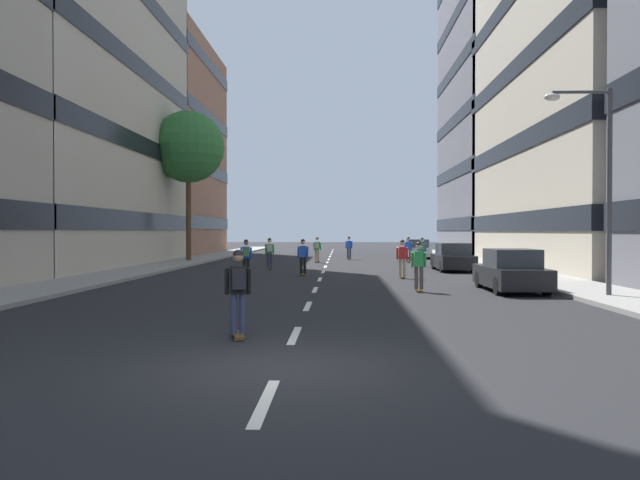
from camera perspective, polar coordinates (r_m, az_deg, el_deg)
ground_plane at (r=38.73m, az=0.54°, el=-2.39°), size 173.61×173.61×0.00m
sidewalk_left at (r=43.66m, az=-12.20°, el=-1.96°), size 2.96×79.57×0.14m
sidewalk_right at (r=43.23m, az=13.65°, el=-1.99°), size 2.96×79.57×0.14m
lane_markings at (r=40.30m, az=0.59°, el=-2.26°), size 0.16×67.20×0.01m
building_left_mid at (r=43.34m, az=-24.87°, el=16.58°), size 13.33×23.04×27.81m
building_left_far at (r=60.54m, az=-16.27°, el=8.05°), size 13.33×17.09×19.49m
building_right_mid at (r=41.90m, az=26.37°, el=13.47°), size 13.33×23.33×22.62m
building_right_far at (r=61.18m, az=18.46°, el=14.27°), size 13.33×18.56×32.73m
parked_car_near at (r=50.23m, az=8.91°, el=-0.87°), size 1.82×4.40×1.52m
parked_car_mid at (r=23.22m, az=17.15°, el=-2.81°), size 1.82×4.40×1.52m
parked_car_far at (r=34.50m, az=12.11°, el=-1.63°), size 1.82×4.40×1.52m
street_tree_near at (r=44.68m, az=-12.01°, el=8.34°), size 5.01×5.01×10.43m
streetlamp_right at (r=21.54m, az=24.16°, el=6.03°), size 2.13×0.30×6.50m
skater_0 at (r=38.26m, az=9.38°, el=-0.92°), size 0.53×0.90×1.78m
skater_1 at (r=28.54m, az=7.57°, el=-1.55°), size 0.54×0.91×1.78m
skater_2 at (r=42.99m, az=8.12°, el=-0.77°), size 0.54×0.90×1.78m
skater_3 at (r=28.88m, az=-6.80°, el=-1.46°), size 0.57×0.92×1.78m
skater_4 at (r=30.14m, az=-1.58°, el=-1.42°), size 0.56×0.92×1.78m
skater_5 at (r=35.34m, az=-4.66°, el=-1.05°), size 0.54×0.91×1.78m
skater_6 at (r=42.73m, az=-0.27°, el=-0.73°), size 0.56×0.92×1.78m
skater_7 at (r=47.15m, az=2.68°, el=-0.63°), size 0.54×0.91×1.78m
skater_8 at (r=12.56m, az=-7.53°, el=-4.37°), size 0.57×0.92×1.78m
skater_9 at (r=22.27m, az=9.07°, el=-2.20°), size 0.54×0.91×1.78m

